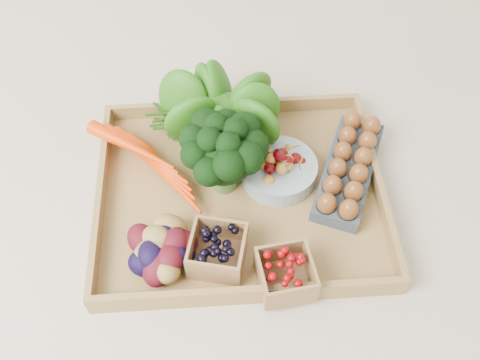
{
  "coord_description": "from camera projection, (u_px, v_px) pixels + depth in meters",
  "views": [
    {
      "loc": [
        -0.04,
        -0.6,
        0.88
      ],
      "look_at": [
        0.0,
        0.0,
        0.06
      ],
      "focal_mm": 40.0,
      "sensor_mm": 36.0,
      "label": 1
    }
  ],
  "objects": [
    {
      "name": "tray",
      "position": [
        240.0,
        196.0,
        1.06
      ],
      "size": [
        0.55,
        0.45,
        0.01
      ],
      "primitive_type": "cube",
      "color": "#9D7841",
      "rests_on": "ground"
    },
    {
      "name": "potatoes",
      "position": [
        163.0,
        248.0,
        0.93
      ],
      "size": [
        0.15,
        0.15,
        0.09
      ],
      "primitive_type": null,
      "color": "#3D0911",
      "rests_on": "tray"
    },
    {
      "name": "ground",
      "position": [
        240.0,
        198.0,
        1.06
      ],
      "size": [
        4.0,
        4.0,
        0.0
      ],
      "primitive_type": "plane",
      "color": "beige",
      "rests_on": "ground"
    },
    {
      "name": "punnet_raspberry",
      "position": [
        286.0,
        274.0,
        0.91
      ],
      "size": [
        0.1,
        0.1,
        0.06
      ],
      "primitive_type": "cube",
      "rotation": [
        0.0,
        0.0,
        0.14
      ],
      "color": "#700507",
      "rests_on": "tray"
    },
    {
      "name": "carrots",
      "position": [
        159.0,
        165.0,
        1.06
      ],
      "size": [
        0.21,
        0.15,
        0.05
      ],
      "primitive_type": null,
      "color": "#EF3801",
      "rests_on": "tray"
    },
    {
      "name": "punnet_blackberry",
      "position": [
        218.0,
        250.0,
        0.94
      ],
      "size": [
        0.11,
        0.11,
        0.07
      ],
      "primitive_type": "cube",
      "rotation": [
        0.0,
        0.0,
        -0.23
      ],
      "color": "black",
      "rests_on": "tray"
    },
    {
      "name": "cherry_bowl",
      "position": [
        279.0,
        171.0,
        1.06
      ],
      "size": [
        0.15,
        0.15,
        0.04
      ],
      "primitive_type": "cylinder",
      "color": "#8C9EA5",
      "rests_on": "tray"
    },
    {
      "name": "broccoli",
      "position": [
        223.0,
        165.0,
        1.01
      ],
      "size": [
        0.16,
        0.16,
        0.13
      ],
      "primitive_type": null,
      "color": "black",
      "rests_on": "tray"
    },
    {
      "name": "egg_carton",
      "position": [
        348.0,
        171.0,
        1.06
      ],
      "size": [
        0.19,
        0.28,
        0.03
      ],
      "primitive_type": "cube",
      "rotation": [
        0.0,
        0.0,
        -0.41
      ],
      "color": "#3A434A",
      "rests_on": "tray"
    },
    {
      "name": "lettuce",
      "position": [
        220.0,
        106.0,
        1.08
      ],
      "size": [
        0.17,
        0.17,
        0.17
      ],
      "primitive_type": "sphere",
      "color": "#214B0B",
      "rests_on": "tray"
    }
  ]
}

